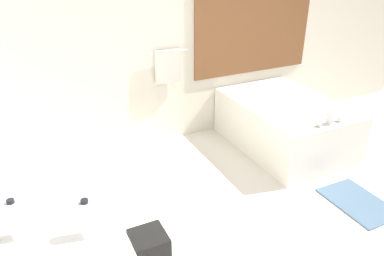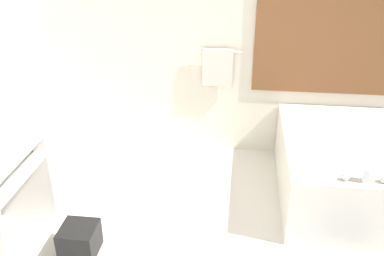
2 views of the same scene
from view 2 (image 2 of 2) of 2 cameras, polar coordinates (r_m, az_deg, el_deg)
wall_back_with_blinds at (r=4.48m, az=7.96°, el=12.59°), size 7.40×0.13×2.70m
bathtub at (r=4.20m, az=19.27°, el=-4.70°), size 1.09×1.57×0.71m
waste_bin at (r=3.56m, az=-14.75°, el=-14.22°), size 0.28×0.28×0.24m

